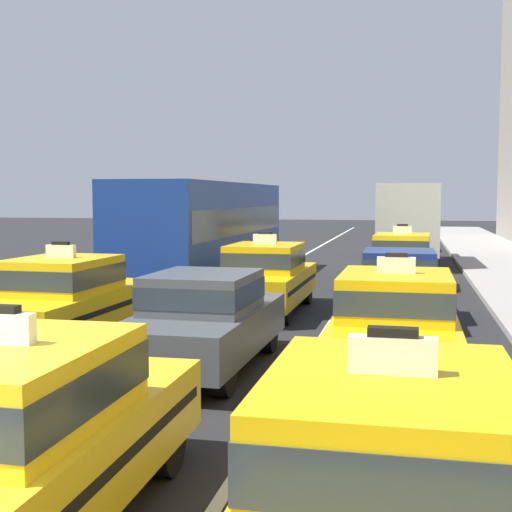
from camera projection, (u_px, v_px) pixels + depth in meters
The scene contains 13 objects.
lane_stripe_left_center at pixel (264, 278), 23.91m from camera, with size 0.14×80.00×0.01m, color silver.
lane_stripe_center_right at pixel (357, 280), 23.22m from camera, with size 0.14×80.00×0.01m, color silver.
taxi_left_second at pixel (65, 299), 13.02m from camera, with size 1.94×4.61×1.96m.
bus_left_third at pixel (207, 227), 22.52m from camera, with size 2.66×11.23×3.22m.
taxi_center_nearest at pixel (10, 438), 5.52m from camera, with size 1.87×4.58×1.96m.
sedan_center_second at pixel (204, 318), 11.16m from camera, with size 1.85×4.34×1.58m.
taxi_center_third at pixel (266, 276), 16.69m from camera, with size 1.86×4.57×1.96m.
taxi_right_nearest at pixel (391, 485), 4.61m from camera, with size 1.82×4.56×1.96m.
taxi_right_second at pixel (395, 324), 10.43m from camera, with size 1.85×4.57×1.96m.
sedan_right_third at pixel (399, 282), 15.80m from camera, with size 1.83×4.33×1.58m.
taxi_right_fourth at pixel (402, 259), 21.14m from camera, with size 1.99×4.63×1.96m.
box_truck_right_fifth at pixel (407, 221), 28.29m from camera, with size 2.35×6.98×3.27m.
taxi_right_sixth at pixel (407, 234), 35.76m from camera, with size 1.84×4.57×1.96m.
Camera 1 is at (3.25, -3.26, 2.79)m, focal length 48.81 mm.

